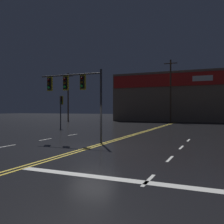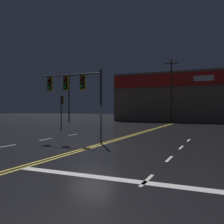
% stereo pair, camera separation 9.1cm
% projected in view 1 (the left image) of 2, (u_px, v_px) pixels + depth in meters
% --- Properties ---
extents(ground_plane, '(200.00, 200.00, 0.00)m').
position_uv_depth(ground_plane, '(92.00, 147.00, 14.48)').
color(ground_plane, black).
extents(road_markings, '(14.21, 60.00, 0.01)m').
position_uv_depth(road_markings, '(98.00, 151.00, 13.14)').
color(road_markings, gold).
rests_on(road_markings, ground).
extents(traffic_signal_median, '(4.75, 0.36, 4.77)m').
position_uv_depth(traffic_signal_median, '(73.00, 87.00, 16.82)').
color(traffic_signal_median, '#38383D').
rests_on(traffic_signal_median, ground).
extents(traffic_signal_corner_northwest, '(0.42, 0.36, 3.74)m').
position_uv_depth(traffic_signal_corner_northwest, '(61.00, 105.00, 28.65)').
color(traffic_signal_corner_northwest, '#38383D').
rests_on(traffic_signal_corner_northwest, ground).
extents(building_backdrop, '(24.00, 10.23, 8.91)m').
position_uv_depth(building_backdrop, '(181.00, 98.00, 47.64)').
color(building_backdrop, '#7A6651').
rests_on(building_backdrop, ground).
extents(utility_pole_row, '(44.44, 0.26, 12.23)m').
position_uv_depth(utility_pole_row, '(186.00, 88.00, 40.64)').
color(utility_pole_row, '#4C3828').
rests_on(utility_pole_row, ground).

